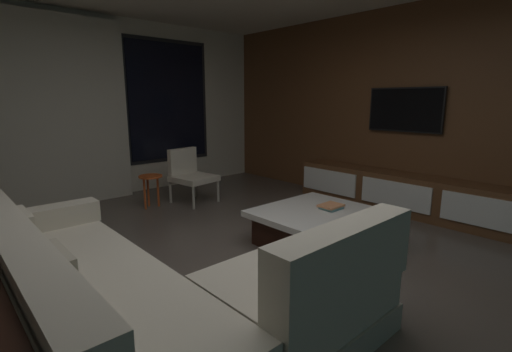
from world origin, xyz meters
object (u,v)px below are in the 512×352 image
Objects in this scene: sectional_couch at (145,298)px; side_stool at (150,181)px; accent_chair_near_window at (190,173)px; media_console at (406,195)px; mounted_tv at (405,110)px; coffee_table at (320,228)px; book_stack_on_coffee_table at (331,207)px.

sectional_couch is 5.43× the size of side_stool.
side_stool is (-0.58, 0.09, -0.06)m from accent_chair_near_window.
sectional_couch reaches higher than media_console.
accent_chair_near_window is at bearing 131.59° from mounted_tv.
media_console reaches higher than coffee_table.
mounted_tv is at bearing 3.53° from coffee_table.
coffee_table is 4.78× the size of book_stack_on_coffee_table.
sectional_couch is 4.07m from mounted_tv.
media_console reaches higher than side_stool.
sectional_couch is 2.04m from coffee_table.
mounted_tv is at bearing 47.58° from media_console.
sectional_couch is 10.31× the size of book_stack_on_coffee_table.
sectional_couch is 3.21× the size of accent_chair_near_window.
media_console is 3.07× the size of mounted_tv.
sectional_couch is at bearing -177.75° from media_console.
accent_chair_near_window is 3.02m from media_console.
sectional_couch is 2.48× the size of mounted_tv.
sectional_couch is at bearing -174.25° from book_stack_on_coffee_table.
side_stool is at bearing 133.37° from media_console.
mounted_tv is at bearing 5.04° from sectional_couch.
mounted_tv reaches higher than coffee_table.
sectional_couch reaches higher than coffee_table.
side_stool reaches higher than coffee_table.
book_stack_on_coffee_table is 0.31× the size of accent_chair_near_window.
sectional_couch is at bearing -174.96° from mounted_tv.
accent_chair_near_window is (1.94, 2.57, 0.14)m from sectional_couch.
book_stack_on_coffee_table is 1.99m from mounted_tv.
accent_chair_near_window is at bearing 95.85° from book_stack_on_coffee_table.
book_stack_on_coffee_table is 0.08× the size of media_console.
mounted_tv reaches higher than book_stack_on_coffee_table.
mounted_tv is (1.89, 0.12, 1.16)m from coffee_table.
mounted_tv is (0.18, 0.20, 1.10)m from media_console.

